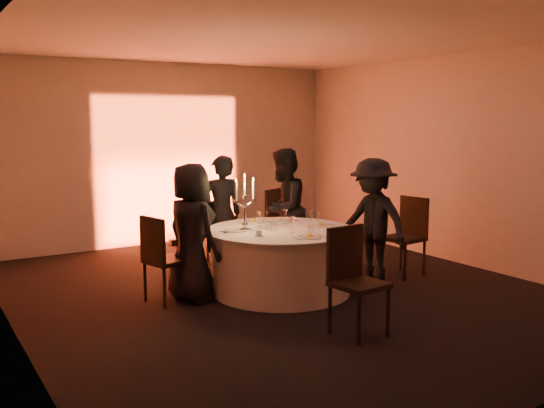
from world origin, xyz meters
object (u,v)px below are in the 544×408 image
guest_right (373,221)px  candelabra (245,211)px  chair_back_left (201,229)px  coffee_cup (259,234)px  chair_front (353,273)px  chair_back_right (268,219)px  banquet_table (281,260)px  guest_back_right (283,209)px  guest_left (192,232)px  chair_left (161,254)px  chair_right (408,231)px  guest_back_left (222,214)px

guest_right → candelabra: size_ratio=2.32×
chair_back_left → coffee_cup: chair_back_left is taller
chair_back_left → chair_front: size_ratio=0.90×
guest_right → chair_back_right: bearing=-174.8°
chair_front → candelabra: 1.77m
banquet_table → candelabra: candelabra is taller
chair_back_right → guest_back_right: bearing=55.1°
candelabra → chair_front: bearing=-81.5°
guest_back_right → candelabra: guest_back_right is taller
guest_right → coffee_cup: (-1.70, -0.01, 0.00)m
chair_back_right → coffee_cup: 2.15m
chair_front → coffee_cup: size_ratio=9.51×
candelabra → guest_left: bearing=169.2°
chair_left → chair_back_left: 1.78m
guest_back_right → chair_back_right: bearing=-135.1°
chair_back_left → candelabra: candelabra is taller
guest_back_right → coffee_cup: size_ratio=15.27×
chair_back_left → guest_right: guest_right is taller
chair_front → guest_back_right: (0.81, 2.51, 0.25)m
banquet_table → guest_left: 1.16m
coffee_cup → guest_back_right: bearing=47.3°
chair_front → candelabra: (-0.25, 1.70, 0.42)m
chair_right → coffee_cup: size_ratio=9.51×
chair_back_left → guest_back_left: bearing=112.9°
chair_back_right → chair_front: bearing=49.5°
guest_back_right → chair_right: bearing=103.2°
chair_back_left → guest_back_left: (0.11, -0.43, 0.27)m
chair_right → guest_back_left: size_ratio=0.65×
chair_right → guest_left: 2.98m
banquet_table → chair_right: bearing=-6.1°
guest_left → coffee_cup: (0.60, -0.49, 0.01)m
guest_left → chair_back_right: bearing=-68.1°
chair_front → guest_left: bearing=110.6°
chair_back_left → candelabra: bearing=93.2°
guest_back_left → guest_back_right: size_ratio=0.95×
banquet_table → chair_front: size_ratio=1.72×
chair_back_left → chair_right: size_ratio=0.90×
chair_left → chair_back_right: 2.48m
chair_right → guest_right: bearing=-94.6°
chair_back_right → guest_left: 2.22m
banquet_table → guest_right: bearing=-10.3°
guest_left → guest_back_left: guest_back_left is taller
chair_front → guest_back_left: guest_back_left is taller
chair_left → guest_right: size_ratio=0.63×
chair_back_right → guest_left: size_ratio=0.67×
coffee_cup → guest_back_left: bearing=79.0°
chair_front → guest_left: 2.04m
chair_back_left → coffee_cup: bearing=93.2°
chair_back_left → guest_right: 2.45m
banquet_table → guest_back_right: (0.64, 0.95, 0.46)m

